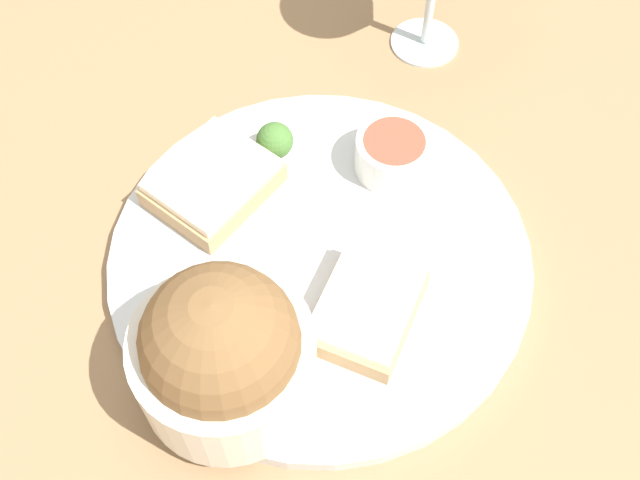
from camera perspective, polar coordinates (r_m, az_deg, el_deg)
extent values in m
plane|color=#93704C|center=(0.61, 0.00, -1.69)|extent=(4.00, 4.00, 0.00)
cylinder|color=silver|center=(0.61, 0.00, -1.35)|extent=(0.32, 0.32, 0.01)
cylinder|color=silver|center=(0.53, -6.76, -8.66)|extent=(0.12, 0.12, 0.06)
sphere|color=brown|center=(0.50, -7.11, -7.26)|extent=(0.10, 0.10, 0.10)
cylinder|color=white|center=(0.63, 5.20, 6.11)|extent=(0.06, 0.06, 0.03)
cylinder|color=#D14C38|center=(0.63, 5.28, 6.76)|extent=(0.05, 0.05, 0.01)
cube|color=tan|center=(0.63, -7.59, 3.91)|extent=(0.11, 0.10, 0.02)
cube|color=#F4E5C1|center=(0.62, -7.73, 4.61)|extent=(0.10, 0.09, 0.01)
cube|color=tan|center=(0.57, 3.29, -5.11)|extent=(0.11, 0.10, 0.02)
cube|color=#F4E5C1|center=(0.56, 3.36, -4.50)|extent=(0.10, 0.09, 0.01)
cylinder|color=silver|center=(0.76, 7.45, 13.82)|extent=(0.06, 0.06, 0.01)
cylinder|color=silver|center=(0.73, 7.80, 16.06)|extent=(0.01, 0.01, 0.08)
sphere|color=#477533|center=(0.64, -3.23, 7.09)|extent=(0.03, 0.03, 0.03)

